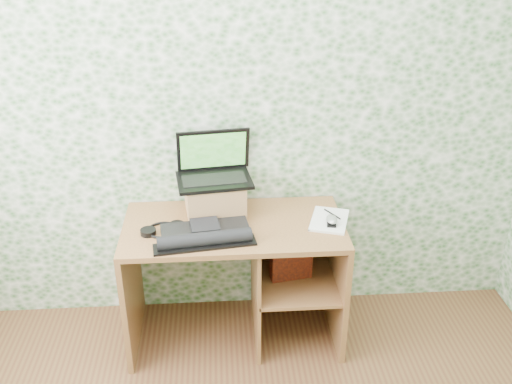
{
  "coord_description": "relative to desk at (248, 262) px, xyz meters",
  "views": [
    {
      "loc": [
        -0.07,
        -1.24,
        2.3
      ],
      "look_at": [
        0.12,
        1.39,
        0.97
      ],
      "focal_mm": 40.0,
      "sensor_mm": 36.0,
      "label": 1
    }
  ],
  "objects": [
    {
      "name": "mouse",
      "position": [
        0.45,
        -0.08,
        0.3
      ],
      "size": [
        0.08,
        0.1,
        0.03
      ],
      "primitive_type": "ellipsoid",
      "rotation": [
        0.0,
        0.0,
        -0.19
      ],
      "color": "#B1B1B3",
      "rests_on": "notepad"
    },
    {
      "name": "pen",
      "position": [
        0.47,
        0.02,
        0.29
      ],
      "size": [
        0.07,
        0.12,
        0.01
      ],
      "primitive_type": "cylinder",
      "rotation": [
        1.57,
        0.0,
        0.52
      ],
      "color": "black",
      "rests_on": "notepad"
    },
    {
      "name": "laptop",
      "position": [
        -0.18,
        0.16,
        0.52
      ],
      "size": [
        0.43,
        0.33,
        0.27
      ],
      "rotation": [
        0.0,
        0.0,
        0.13
      ],
      "color": "black",
      "rests_on": "riser"
    },
    {
      "name": "headphones",
      "position": [
        -0.46,
        -0.07,
        0.28
      ],
      "size": [
        0.23,
        0.22,
        0.03
      ],
      "rotation": [
        0.0,
        0.0,
        0.34
      ],
      "color": "black",
      "rests_on": "desk"
    },
    {
      "name": "red_box",
      "position": [
        0.24,
        -0.03,
        0.05
      ],
      "size": [
        0.24,
        0.11,
        0.28
      ],
      "primitive_type": "cube",
      "rotation": [
        0.0,
        0.0,
        0.18
      ],
      "color": "maroon",
      "rests_on": "desk"
    },
    {
      "name": "notepad",
      "position": [
        0.45,
        -0.03,
        0.28
      ],
      "size": [
        0.26,
        0.32,
        0.01
      ],
      "primitive_type": "cube",
      "rotation": [
        0.0,
        0.0,
        -0.31
      ],
      "color": "white",
      "rests_on": "desk"
    },
    {
      "name": "keyboard",
      "position": [
        -0.23,
        -0.16,
        0.29
      ],
      "size": [
        0.53,
        0.33,
        0.07
      ],
      "rotation": [
        0.0,
        0.0,
        0.13
      ],
      "color": "black",
      "rests_on": "desk"
    },
    {
      "name": "desk",
      "position": [
        0.0,
        0.0,
        0.0
      ],
      "size": [
        1.2,
        0.6,
        0.75
      ],
      "color": "brown",
      "rests_on": "floor"
    },
    {
      "name": "riser",
      "position": [
        -0.18,
        0.12,
        0.36
      ],
      "size": [
        0.35,
        0.3,
        0.19
      ],
      "primitive_type": "cube",
      "rotation": [
        0.0,
        0.0,
        0.13
      ],
      "color": "#9B6B45",
      "rests_on": "desk"
    },
    {
      "name": "wall_back",
      "position": [
        -0.08,
        0.28,
        0.82
      ],
      "size": [
        3.5,
        0.0,
        3.5
      ],
      "primitive_type": "plane",
      "rotation": [
        1.57,
        0.0,
        0.0
      ],
      "color": "silver",
      "rests_on": "ground"
    }
  ]
}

